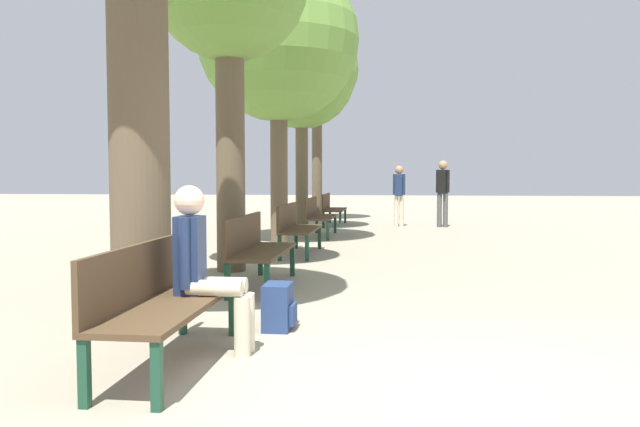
{
  "coord_description": "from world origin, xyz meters",
  "views": [
    {
      "loc": [
        -0.27,
        -3.89,
        1.36
      ],
      "look_at": [
        -1.22,
        4.38,
        0.85
      ],
      "focal_mm": 35.0,
      "sensor_mm": 36.0,
      "label": 1
    }
  ],
  "objects_px": {
    "bench_row_3": "(317,214)",
    "bench_row_1": "(255,245)",
    "person_seated": "(205,264)",
    "backpack": "(278,307)",
    "bench_row_4": "(331,207)",
    "tree_row_2": "(279,42)",
    "tree_row_4": "(317,72)",
    "pedestrian_near": "(399,192)",
    "bench_row_2": "(295,225)",
    "tree_row_3": "(302,75)",
    "bench_row_0": "(158,295)",
    "pedestrian_mid": "(443,189)"
  },
  "relations": [
    {
      "from": "backpack",
      "to": "bench_row_1",
      "type": "bearing_deg",
      "value": 107.83
    },
    {
      "from": "bench_row_3",
      "to": "bench_row_1",
      "type": "bearing_deg",
      "value": -90.0
    },
    {
      "from": "bench_row_1",
      "to": "backpack",
      "type": "xyz_separation_m",
      "value": [
        0.67,
        -2.07,
        -0.31
      ]
    },
    {
      "from": "bench_row_2",
      "to": "tree_row_4",
      "type": "relative_size",
      "value": 0.31
    },
    {
      "from": "bench_row_3",
      "to": "backpack",
      "type": "height_order",
      "value": "bench_row_3"
    },
    {
      "from": "bench_row_1",
      "to": "person_seated",
      "type": "bearing_deg",
      "value": -85.15
    },
    {
      "from": "tree_row_4",
      "to": "backpack",
      "type": "relative_size",
      "value": 14.24
    },
    {
      "from": "bench_row_4",
      "to": "pedestrian_near",
      "type": "bearing_deg",
      "value": -4.96
    },
    {
      "from": "bench_row_3",
      "to": "person_seated",
      "type": "height_order",
      "value": "person_seated"
    },
    {
      "from": "tree_row_2",
      "to": "tree_row_3",
      "type": "xyz_separation_m",
      "value": [
        0.0,
        3.2,
        -0.15
      ]
    },
    {
      "from": "tree_row_4",
      "to": "bench_row_1",
      "type": "bearing_deg",
      "value": -86.89
    },
    {
      "from": "tree_row_4",
      "to": "backpack",
      "type": "bearing_deg",
      "value": -84.56
    },
    {
      "from": "bench_row_0",
      "to": "tree_row_2",
      "type": "bearing_deg",
      "value": 94.33
    },
    {
      "from": "bench_row_3",
      "to": "bench_row_0",
      "type": "bearing_deg",
      "value": -90.0
    },
    {
      "from": "pedestrian_mid",
      "to": "backpack",
      "type": "bearing_deg",
      "value": -101.51
    },
    {
      "from": "bench_row_4",
      "to": "tree_row_2",
      "type": "relative_size",
      "value": 0.32
    },
    {
      "from": "tree_row_3",
      "to": "person_seated",
      "type": "xyz_separation_m",
      "value": [
        0.86,
        -11.08,
        -3.2
      ]
    },
    {
      "from": "bench_row_2",
      "to": "tree_row_3",
      "type": "distance_m",
      "value": 6.1
    },
    {
      "from": "bench_row_3",
      "to": "tree_row_3",
      "type": "distance_m",
      "value": 3.9
    },
    {
      "from": "bench_row_3",
      "to": "tree_row_2",
      "type": "bearing_deg",
      "value": -114.77
    },
    {
      "from": "bench_row_1",
      "to": "bench_row_3",
      "type": "xyz_separation_m",
      "value": [
        0.0,
        6.37,
        0.0
      ]
    },
    {
      "from": "bench_row_4",
      "to": "pedestrian_mid",
      "type": "relative_size",
      "value": 1.02
    },
    {
      "from": "bench_row_3",
      "to": "backpack",
      "type": "bearing_deg",
      "value": -85.48
    },
    {
      "from": "bench_row_0",
      "to": "person_seated",
      "type": "distance_m",
      "value": 0.45
    },
    {
      "from": "bench_row_4",
      "to": "tree_row_4",
      "type": "distance_m",
      "value": 4.46
    },
    {
      "from": "tree_row_4",
      "to": "pedestrian_near",
      "type": "bearing_deg",
      "value": -39.77
    },
    {
      "from": "backpack",
      "to": "bench_row_2",
      "type": "bearing_deg",
      "value": 97.23
    },
    {
      "from": "bench_row_4",
      "to": "backpack",
      "type": "bearing_deg",
      "value": -86.72
    },
    {
      "from": "person_seated",
      "to": "backpack",
      "type": "bearing_deg",
      "value": 61.29
    },
    {
      "from": "backpack",
      "to": "pedestrian_mid",
      "type": "distance_m",
      "value": 11.65
    },
    {
      "from": "bench_row_2",
      "to": "tree_row_4",
      "type": "distance_m",
      "value": 9.19
    },
    {
      "from": "pedestrian_near",
      "to": "pedestrian_mid",
      "type": "xyz_separation_m",
      "value": [
        1.15,
        -0.08,
        0.08
      ]
    },
    {
      "from": "bench_row_2",
      "to": "tree_row_3",
      "type": "xyz_separation_m",
      "value": [
        -0.62,
        5.04,
        3.37
      ]
    },
    {
      "from": "tree_row_2",
      "to": "bench_row_4",
      "type": "bearing_deg",
      "value": 82.2
    },
    {
      "from": "pedestrian_mid",
      "to": "bench_row_0",
      "type": "bearing_deg",
      "value": -103.44
    },
    {
      "from": "bench_row_1",
      "to": "person_seated",
      "type": "height_order",
      "value": "person_seated"
    },
    {
      "from": "bench_row_0",
      "to": "tree_row_4",
      "type": "xyz_separation_m",
      "value": [
        -0.62,
        14.63,
        3.99
      ]
    },
    {
      "from": "bench_row_0",
      "to": "person_seated",
      "type": "xyz_separation_m",
      "value": [
        0.24,
        0.33,
        0.18
      ]
    },
    {
      "from": "person_seated",
      "to": "bench_row_1",
      "type": "bearing_deg",
      "value": 94.85
    },
    {
      "from": "bench_row_1",
      "to": "pedestrian_mid",
      "type": "xyz_separation_m",
      "value": [
        2.99,
        9.31,
        0.5
      ]
    },
    {
      "from": "tree_row_4",
      "to": "pedestrian_near",
      "type": "height_order",
      "value": "tree_row_4"
    },
    {
      "from": "tree_row_4",
      "to": "person_seated",
      "type": "distance_m",
      "value": 14.82
    },
    {
      "from": "bench_row_4",
      "to": "backpack",
      "type": "height_order",
      "value": "bench_row_4"
    },
    {
      "from": "bench_row_4",
      "to": "tree_row_2",
      "type": "height_order",
      "value": "tree_row_2"
    },
    {
      "from": "person_seated",
      "to": "backpack",
      "type": "relative_size",
      "value": 3.15
    },
    {
      "from": "bench_row_2",
      "to": "bench_row_0",
      "type": "bearing_deg",
      "value": -90.0
    },
    {
      "from": "person_seated",
      "to": "tree_row_2",
      "type": "bearing_deg",
      "value": 96.25
    },
    {
      "from": "bench_row_4",
      "to": "tree_row_3",
      "type": "distance_m",
      "value": 3.68
    },
    {
      "from": "bench_row_0",
      "to": "bench_row_2",
      "type": "height_order",
      "value": "same"
    },
    {
      "from": "tree_row_4",
      "to": "bench_row_0",
      "type": "bearing_deg",
      "value": -87.57
    }
  ]
}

